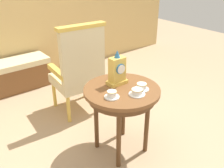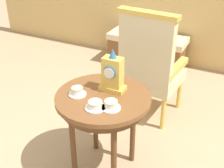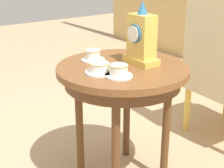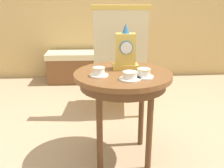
# 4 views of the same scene
# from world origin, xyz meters

# --- Properties ---
(ground_plane) EXTENTS (10.00, 10.00, 0.00)m
(ground_plane) POSITION_xyz_m (0.00, 0.00, 0.00)
(ground_plane) COLOR tan
(side_table) EXTENTS (0.71, 0.71, 0.70)m
(side_table) POSITION_xyz_m (0.10, -0.04, 0.61)
(side_table) COLOR brown
(side_table) RESTS_ON ground
(teacup_left) EXTENTS (0.13, 0.13, 0.06)m
(teacup_left) POSITION_xyz_m (-0.07, -0.12, 0.72)
(teacup_left) COLOR white
(teacup_left) RESTS_ON side_table
(teacup_right) EXTENTS (0.15, 0.15, 0.06)m
(teacup_right) POSITION_xyz_m (0.13, -0.21, 0.72)
(teacup_right) COLOR white
(teacup_right) RESTS_ON side_table
(teacup_center) EXTENTS (0.14, 0.14, 0.06)m
(teacup_center) POSITION_xyz_m (0.23, -0.17, 0.72)
(teacup_center) COLOR white
(teacup_center) RESTS_ON side_table
(mantel_clock) EXTENTS (0.19, 0.11, 0.34)m
(mantel_clock) POSITION_xyz_m (0.13, 0.06, 0.83)
(mantel_clock) COLOR gold
(mantel_clock) RESTS_ON side_table
(armchair) EXTENTS (0.58, 0.57, 1.14)m
(armchair) POSITION_xyz_m (0.16, 0.81, 0.59)
(armchair) COLOR beige
(armchair) RESTS_ON ground
(window_bench) EXTENTS (1.05, 0.40, 0.44)m
(window_bench) POSITION_xyz_m (-0.29, 1.95, 0.22)
(window_bench) COLOR beige
(window_bench) RESTS_ON ground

